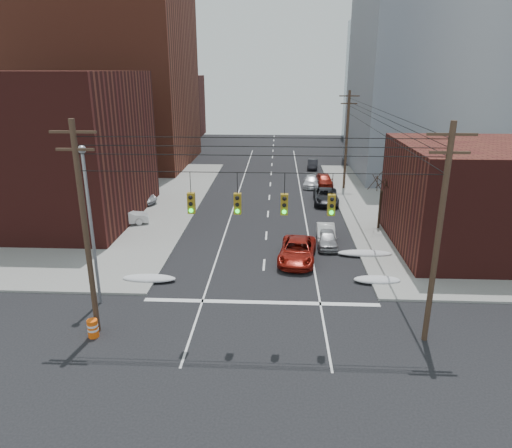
# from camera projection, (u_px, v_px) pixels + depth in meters

# --- Properties ---
(ground) EXTENTS (160.00, 160.00, 0.00)m
(ground) POSITION_uv_depth(u_px,v_px,m) (256.00, 371.00, 20.89)
(ground) COLOR black
(ground) RESTS_ON ground
(sidewalk_nw) EXTENTS (40.00, 40.00, 0.15)m
(sidewalk_nw) POSITION_uv_depth(u_px,v_px,m) (11.00, 201.00, 47.65)
(sidewalk_nw) COLOR gray
(sidewalk_nw) RESTS_ON ground
(building_brick_tall) EXTENTS (24.00, 20.00, 30.00)m
(building_brick_tall) POSITION_uv_depth(u_px,v_px,m) (99.00, 55.00, 62.58)
(building_brick_tall) COLOR brown
(building_brick_tall) RESTS_ON ground
(building_brick_near) EXTENTS (20.00, 16.00, 13.00)m
(building_brick_near) POSITION_uv_depth(u_px,v_px,m) (22.00, 148.00, 40.62)
(building_brick_near) COLOR #461815
(building_brick_near) RESTS_ON ground
(building_brick_far) EXTENTS (22.00, 18.00, 12.00)m
(building_brick_far) POSITION_uv_depth(u_px,v_px,m) (143.00, 108.00, 90.16)
(building_brick_far) COLOR #461815
(building_brick_far) RESTS_ON ground
(building_office) EXTENTS (22.00, 20.00, 25.00)m
(building_office) POSITION_uv_depth(u_px,v_px,m) (447.00, 75.00, 57.48)
(building_office) COLOR gray
(building_office) RESTS_ON ground
(building_glass) EXTENTS (20.00, 18.00, 22.00)m
(building_glass) POSITION_uv_depth(u_px,v_px,m) (407.00, 82.00, 82.47)
(building_glass) COLOR gray
(building_glass) RESTS_ON ground
(building_storefront) EXTENTS (16.00, 12.00, 8.00)m
(building_storefront) POSITION_uv_depth(u_px,v_px,m) (507.00, 199.00, 33.91)
(building_storefront) COLOR #461815
(building_storefront) RESTS_ON ground
(utility_pole_left) EXTENTS (2.20, 0.28, 11.00)m
(utility_pole_left) POSITION_uv_depth(u_px,v_px,m) (85.00, 227.00, 22.26)
(utility_pole_left) COLOR #473323
(utility_pole_left) RESTS_ON ground
(utility_pole_right) EXTENTS (2.20, 0.28, 11.00)m
(utility_pole_right) POSITION_uv_depth(u_px,v_px,m) (439.00, 233.00, 21.48)
(utility_pole_right) COLOR #473323
(utility_pole_right) RESTS_ON ground
(utility_pole_far) EXTENTS (2.20, 0.28, 11.00)m
(utility_pole_far) POSITION_uv_depth(u_px,v_px,m) (347.00, 139.00, 50.80)
(utility_pole_far) COLOR #473323
(utility_pole_far) RESTS_ON ground
(traffic_signals) EXTENTS (17.00, 0.42, 2.02)m
(traffic_signals) POSITION_uv_depth(u_px,v_px,m) (261.00, 203.00, 21.39)
(traffic_signals) COLOR black
(traffic_signals) RESTS_ON ground
(street_light) EXTENTS (0.44, 0.44, 9.32)m
(street_light) POSITION_uv_depth(u_px,v_px,m) (90.00, 214.00, 25.22)
(street_light) COLOR gray
(street_light) RESTS_ON ground
(bare_tree) EXTENTS (2.09, 2.20, 4.93)m
(bare_tree) POSITION_uv_depth(u_px,v_px,m) (380.00, 204.00, 38.62)
(bare_tree) COLOR black
(bare_tree) RESTS_ON ground
(snow_nw) EXTENTS (3.50, 1.08, 0.42)m
(snow_nw) POSITION_uv_depth(u_px,v_px,m) (149.00, 278.00, 29.67)
(snow_nw) COLOR silver
(snow_nw) RESTS_ON ground
(snow_ne) EXTENTS (3.00, 1.08, 0.42)m
(snow_ne) POSITION_uv_depth(u_px,v_px,m) (377.00, 280.00, 29.47)
(snow_ne) COLOR silver
(snow_ne) RESTS_ON ground
(snow_east_far) EXTENTS (4.00, 1.08, 0.42)m
(snow_east_far) POSITION_uv_depth(u_px,v_px,m) (365.00, 253.00, 33.72)
(snow_east_far) COLOR silver
(snow_east_far) RESTS_ON ground
(red_pickup) EXTENTS (3.11, 5.67, 1.51)m
(red_pickup) POSITION_uv_depth(u_px,v_px,m) (297.00, 251.00, 32.73)
(red_pickup) COLOR maroon
(red_pickup) RESTS_ON ground
(parked_car_a) EXTENTS (1.63, 3.83, 1.29)m
(parked_car_a) POSITION_uv_depth(u_px,v_px,m) (327.00, 238.00, 35.44)
(parked_car_a) COLOR #A8A7AC
(parked_car_a) RESTS_ON ground
(parked_car_b) EXTENTS (1.56, 4.03, 1.31)m
(parked_car_b) POSITION_uv_depth(u_px,v_px,m) (326.00, 233.00, 36.54)
(parked_car_b) COLOR silver
(parked_car_b) RESTS_ON ground
(parked_car_c) EXTENTS (2.67, 5.39, 1.47)m
(parked_car_c) POSITION_uv_depth(u_px,v_px,m) (326.00, 196.00, 46.93)
(parked_car_c) COLOR black
(parked_car_c) RESTS_ON ground
(parked_car_d) EXTENTS (2.12, 4.46, 1.25)m
(parked_car_d) POSITION_uv_depth(u_px,v_px,m) (311.00, 181.00, 53.63)
(parked_car_d) COLOR silver
(parked_car_d) RESTS_ON ground
(parked_car_e) EXTENTS (1.90, 4.37, 1.47)m
(parked_car_e) POSITION_uv_depth(u_px,v_px,m) (324.00, 180.00, 53.90)
(parked_car_e) COLOR maroon
(parked_car_e) RESTS_ON ground
(parked_car_f) EXTENTS (1.71, 3.98, 1.27)m
(parked_car_f) POSITION_uv_depth(u_px,v_px,m) (313.00, 164.00, 63.26)
(parked_car_f) COLOR black
(parked_car_f) RESTS_ON ground
(lot_car_a) EXTENTS (4.26, 2.64, 1.33)m
(lot_car_a) POSITION_uv_depth(u_px,v_px,m) (125.00, 217.00, 40.06)
(lot_car_a) COLOR silver
(lot_car_a) RESTS_ON sidewalk_nw
(lot_car_b) EXTENTS (4.81, 3.43, 1.22)m
(lot_car_b) POSITION_uv_depth(u_px,v_px,m) (137.00, 197.00, 46.44)
(lot_car_b) COLOR #B5B5BA
(lot_car_b) RESTS_ON sidewalk_nw
(lot_car_c) EXTENTS (5.12, 2.45, 1.44)m
(lot_car_c) POSITION_uv_depth(u_px,v_px,m) (54.00, 220.00, 39.13)
(lot_car_c) COLOR black
(lot_car_c) RESTS_ON sidewalk_nw
(lot_car_d) EXTENTS (4.25, 2.38, 1.37)m
(lot_car_d) POSITION_uv_depth(u_px,v_px,m) (97.00, 204.00, 44.00)
(lot_car_d) COLOR #A2A2A7
(lot_car_d) RESTS_ON sidewalk_nw
(construction_barrel) EXTENTS (0.64, 0.64, 0.97)m
(construction_barrel) POSITION_uv_depth(u_px,v_px,m) (93.00, 328.00, 23.41)
(construction_barrel) COLOR #FF5A0D
(construction_barrel) RESTS_ON ground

